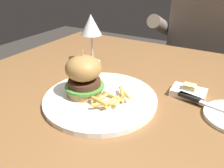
# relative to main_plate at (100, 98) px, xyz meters

# --- Properties ---
(dining_table) EXTENTS (1.20, 0.94, 0.74)m
(dining_table) POSITION_rel_main_plate_xyz_m (0.08, 0.12, -0.09)
(dining_table) COLOR brown
(dining_table) RESTS_ON ground
(main_plate) EXTENTS (0.31, 0.31, 0.01)m
(main_plate) POSITION_rel_main_plate_xyz_m (0.00, 0.00, 0.00)
(main_plate) COLOR white
(main_plate) RESTS_ON dining_table
(burger_sandwich) EXTENTS (0.11, 0.11, 0.13)m
(burger_sandwich) POSITION_rel_main_plate_xyz_m (-0.05, -0.01, 0.06)
(burger_sandwich) COLOR tan
(burger_sandwich) RESTS_ON main_plate
(fries_pile) EXTENTS (0.09, 0.12, 0.02)m
(fries_pile) POSITION_rel_main_plate_xyz_m (0.04, -0.01, 0.02)
(fries_pile) COLOR gold
(fries_pile) RESTS_ON main_plate
(wine_glass) EXTENTS (0.08, 0.08, 0.19)m
(wine_glass) POSITION_rel_main_plate_xyz_m (-0.18, 0.22, 0.14)
(wine_glass) COLOR silver
(wine_glass) RESTS_ON dining_table
(table_knife) EXTENTS (0.24, 0.06, 0.01)m
(table_knife) POSITION_rel_main_plate_xyz_m (0.28, 0.10, 0.01)
(table_knife) COLOR silver
(table_knife) RESTS_ON bread_plate
(butter_dish) EXTENTS (0.10, 0.06, 0.04)m
(butter_dish) POSITION_rel_main_plate_xyz_m (0.21, 0.15, 0.00)
(butter_dish) COLOR white
(butter_dish) RESTS_ON dining_table
(diner_person) EXTENTS (0.51, 0.36, 1.18)m
(diner_person) POSITION_rel_main_plate_xyz_m (0.13, 0.87, -0.18)
(diner_person) COLOR #282833
(diner_person) RESTS_ON ground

